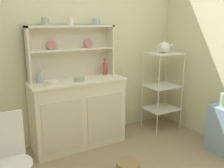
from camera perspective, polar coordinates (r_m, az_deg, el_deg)
wall_back at (r=3.29m, az=-9.63°, el=8.51°), size 3.84×0.05×2.50m
hutch_cabinet at (r=3.23m, az=-7.64°, el=-6.28°), size 1.17×0.45×0.86m
hutch_shelf_unit at (r=3.20m, az=-9.24°, el=8.20°), size 1.09×0.18×0.65m
bakers_rack at (r=3.70m, az=11.31°, el=0.39°), size 0.46×0.38×1.12m
wire_chair at (r=2.26m, az=-22.56°, el=-14.54°), size 0.36×0.36×0.85m
floor_basket at (r=2.79m, az=3.62°, el=-18.34°), size 0.24×0.24×0.13m
cup_sage_0 at (r=3.04m, az=-14.95°, el=13.52°), size 0.09×0.07×0.09m
cup_cream_1 at (r=3.14m, az=-9.28°, el=13.81°), size 0.08×0.07×0.09m
cup_sky_2 at (r=3.27m, az=-3.64°, el=13.86°), size 0.09×0.08×0.08m
bowl_mixing_large at (r=2.93m, az=-13.57°, el=0.34°), size 0.14×0.14×0.05m
bowl_floral_medium at (r=3.04m, az=-7.39°, el=1.13°), size 0.13×0.13×0.05m
jam_bottle at (r=3.35m, az=-1.60°, el=3.53°), size 0.06×0.06×0.22m
utensil_jar at (r=3.04m, az=-16.06°, el=1.37°), size 0.08×0.08×0.25m
porcelain_teapot at (r=3.62m, az=11.67°, el=8.13°), size 0.24×0.15×0.18m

